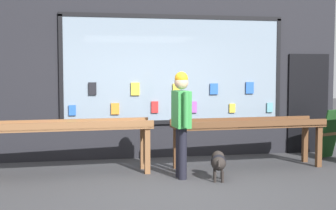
{
  "coord_description": "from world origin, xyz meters",
  "views": [
    {
      "loc": [
        -1.44,
        -6.89,
        1.75
      ],
      "look_at": [
        0.06,
        0.83,
        1.17
      ],
      "focal_mm": 50.0,
      "sensor_mm": 36.0,
      "label": 1
    }
  ],
  "objects_px": {
    "display_table_right": "(248,128)",
    "small_dog": "(218,162)",
    "display_table_left": "(70,131)",
    "person_browsing": "(181,116)"
  },
  "relations": [
    {
      "from": "small_dog",
      "to": "display_table_right",
      "type": "bearing_deg",
      "value": -29.57
    },
    {
      "from": "person_browsing",
      "to": "small_dog",
      "type": "bearing_deg",
      "value": -115.84
    },
    {
      "from": "display_table_right",
      "to": "person_browsing",
      "type": "xyz_separation_m",
      "value": [
        -1.37,
        -0.58,
        0.31
      ]
    },
    {
      "from": "small_dog",
      "to": "person_browsing",
      "type": "bearing_deg",
      "value": 81.57
    },
    {
      "from": "display_table_right",
      "to": "person_browsing",
      "type": "bearing_deg",
      "value": -157.07
    },
    {
      "from": "display_table_left",
      "to": "person_browsing",
      "type": "bearing_deg",
      "value": -18.02
    },
    {
      "from": "small_dog",
      "to": "display_table_left",
      "type": "bearing_deg",
      "value": 85.7
    },
    {
      "from": "person_browsing",
      "to": "small_dog",
      "type": "height_order",
      "value": "person_browsing"
    },
    {
      "from": "display_table_left",
      "to": "display_table_right",
      "type": "relative_size",
      "value": 1.0
    },
    {
      "from": "display_table_right",
      "to": "small_dog",
      "type": "bearing_deg",
      "value": -134.63
    }
  ]
}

